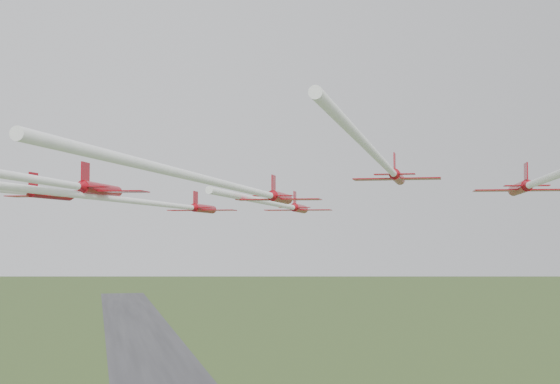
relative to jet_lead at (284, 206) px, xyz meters
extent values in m
cylinder|color=#9C0A15|center=(4.77, 10.87, 0.03)|extent=(4.57, 8.50, 1.14)
cone|color=#9C0A15|center=(6.91, 15.75, 0.03)|extent=(1.79, 2.16, 1.14)
cone|color=#9C0A15|center=(2.76, 6.28, 0.03)|extent=(1.45, 1.55, 1.03)
ellipsoid|color=black|center=(5.60, 12.77, 0.44)|extent=(0.79, 1.07, 0.33)
cube|color=#9C0A15|center=(4.44, 10.12, -0.23)|extent=(9.41, 6.12, 0.10)
cube|color=#9C0A15|center=(3.15, 7.18, 0.03)|extent=(4.29, 2.80, 0.08)
cube|color=#9C0A15|center=(3.23, 7.37, 1.17)|extent=(0.84, 1.75, 2.07)
cylinder|color=silver|center=(-5.67, -12.93, -0.02)|extent=(16.97, 37.63, 0.62)
cylinder|color=#9C0A15|center=(-10.30, -2.29, -0.53)|extent=(3.97, 7.30, 0.98)
cone|color=#9C0A15|center=(-8.43, 1.89, -0.53)|extent=(1.55, 1.86, 0.98)
cone|color=#9C0A15|center=(-12.06, -6.23, -0.53)|extent=(1.25, 1.34, 0.89)
ellipsoid|color=black|center=(-9.57, -0.66, -0.18)|extent=(0.69, 0.92, 0.28)
cube|color=#9C0A15|center=(-10.59, -2.94, -0.76)|extent=(8.09, 5.30, 0.09)
cube|color=#9C0A15|center=(-11.71, -5.45, -0.53)|extent=(3.68, 2.42, 0.07)
cube|color=#9C0A15|center=(-11.64, -5.29, 0.44)|extent=(0.73, 1.50, 1.78)
cylinder|color=silver|center=(-20.42, -24.96, -0.58)|extent=(16.81, 36.79, 0.53)
cylinder|color=#9C0A15|center=(9.96, -12.26, 2.80)|extent=(5.07, 8.80, 1.19)
cone|color=#9C0A15|center=(12.38, -7.24, 2.80)|extent=(1.92, 2.27, 1.19)
cone|color=#9C0A15|center=(7.68, -16.99, 2.80)|extent=(1.54, 1.64, 1.08)
ellipsoid|color=black|center=(10.90, -10.31, 3.24)|extent=(0.86, 1.12, 0.35)
cube|color=#9C0A15|center=(9.58, -13.04, 2.53)|extent=(9.80, 6.67, 0.11)
cube|color=#9C0A15|center=(8.12, -16.06, 2.80)|extent=(4.46, 3.05, 0.09)
cube|color=#9C0A15|center=(8.22, -15.87, 3.99)|extent=(0.94, 1.80, 2.16)
cylinder|color=silver|center=(-2.90, -38.90, 2.75)|extent=(21.22, 43.03, 0.65)
cylinder|color=#9C0A15|center=(-27.16, -10.46, 0.55)|extent=(4.35, 7.62, 1.03)
cone|color=#9C0A15|center=(-25.09, -6.11, 0.55)|extent=(1.65, 1.96, 1.03)
cone|color=#9C0A15|center=(-29.11, -14.56, 0.55)|extent=(1.33, 1.42, 0.94)
ellipsoid|color=black|center=(-26.35, -8.77, 0.92)|extent=(0.74, 0.97, 0.30)
cube|color=#9C0A15|center=(-27.48, -11.14, 0.32)|extent=(8.48, 5.73, 0.09)
cube|color=#9C0A15|center=(-28.73, -13.76, 0.55)|extent=(3.86, 2.62, 0.07)
cube|color=#9C0A15|center=(-28.65, -13.59, 1.58)|extent=(0.81, 1.56, 1.87)
cylinder|color=#9C0A15|center=(-5.75, -22.10, -0.10)|extent=(3.99, 7.31, 0.98)
cone|color=#9C0A15|center=(-3.87, -17.91, -0.10)|extent=(1.55, 1.86, 0.98)
cone|color=#9C0A15|center=(-7.51, -26.04, -0.10)|extent=(1.25, 1.34, 0.89)
ellipsoid|color=black|center=(-5.02, -20.47, 0.26)|extent=(0.69, 0.93, 0.29)
cube|color=#9C0A15|center=(-6.04, -22.75, -0.32)|extent=(8.10, 5.32, 0.09)
cube|color=#9C0A15|center=(-7.17, -25.27, -0.10)|extent=(3.69, 2.43, 0.07)
cube|color=#9C0A15|center=(-7.10, -25.11, 0.88)|extent=(0.74, 1.50, 1.78)
cylinder|color=silver|center=(-16.50, -46.10, -0.14)|extent=(18.05, 39.43, 0.53)
cylinder|color=#9C0A15|center=(16.27, -27.19, 0.79)|extent=(4.13, 8.15, 1.08)
cone|color=#9C0A15|center=(18.16, -22.50, 0.79)|extent=(1.66, 2.04, 1.08)
cone|color=#9C0A15|center=(14.48, -31.61, 0.79)|extent=(1.35, 1.46, 0.98)
ellipsoid|color=black|center=(17.00, -25.37, 1.19)|extent=(0.73, 1.02, 0.31)
cube|color=#9C0A15|center=(15.97, -27.92, 0.55)|extent=(8.97, 5.61, 0.10)
cube|color=#9C0A15|center=(14.83, -30.75, 0.79)|extent=(4.09, 2.56, 0.08)
cube|color=#9C0A15|center=(14.91, -30.57, 1.88)|extent=(0.75, 1.68, 1.97)
cylinder|color=#9C0A15|center=(-22.28, -29.02, 0.06)|extent=(3.62, 7.55, 0.99)
cone|color=#9C0A15|center=(-20.66, -24.66, 0.06)|extent=(1.50, 1.87, 0.99)
cone|color=#9C0A15|center=(-23.81, -33.13, 0.06)|extent=(1.23, 1.33, 0.90)
ellipsoid|color=black|center=(-21.65, -27.33, 0.42)|extent=(0.66, 0.94, 0.29)
cube|color=#9C0A15|center=(-22.54, -29.70, -0.17)|extent=(8.28, 4.98, 0.09)
cube|color=#9C0A15|center=(-23.51, -32.32, 0.06)|extent=(3.77, 2.28, 0.07)
cube|color=#9C0A15|center=(-23.45, -32.15, 1.05)|extent=(0.65, 1.56, 1.81)
camera|label=1|loc=(-22.63, -93.25, -3.57)|focal=50.00mm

